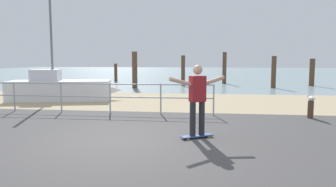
% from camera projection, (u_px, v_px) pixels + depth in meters
% --- Properties ---
extents(ground_plane, '(24.00, 10.00, 0.04)m').
position_uv_depth(ground_plane, '(105.00, 155.00, 6.23)').
color(ground_plane, '#474444').
rests_on(ground_plane, ground).
extents(beach_strip, '(24.00, 6.00, 0.04)m').
position_uv_depth(beach_strip, '(162.00, 101.00, 14.12)').
color(beach_strip, tan).
rests_on(beach_strip, ground).
extents(sea_surface, '(72.00, 50.00, 0.04)m').
position_uv_depth(sea_surface, '(193.00, 73.00, 41.73)').
color(sea_surface, '#849EA3').
rests_on(sea_surface, ground).
extents(railing_fence, '(8.82, 0.05, 1.05)m').
position_uv_depth(railing_fence, '(85.00, 93.00, 10.96)').
color(railing_fence, '#9EA0A5').
rests_on(railing_fence, ground).
extents(sailboat, '(5.07, 2.33, 4.55)m').
position_uv_depth(sailboat, '(64.00, 89.00, 14.30)').
color(sailboat, silver).
rests_on(sailboat, ground).
extents(skateboard, '(0.79, 0.58, 0.08)m').
position_uv_depth(skateboard, '(197.00, 136.00, 7.50)').
color(skateboard, '#334C8C').
rests_on(skateboard, ground).
extents(skateboarder, '(1.29, 0.81, 1.65)m').
position_uv_depth(skateboarder, '(197.00, 96.00, 7.39)').
color(skateboarder, '#26262B').
rests_on(skateboarder, skateboard).
extents(bollard_short, '(0.18, 0.18, 0.57)m').
position_uv_depth(bollard_short, '(311.00, 110.00, 9.99)').
color(bollard_short, '#513826').
rests_on(bollard_short, ground).
extents(seagull, '(0.19, 0.49, 0.18)m').
position_uv_depth(seagull, '(311.00, 98.00, 9.97)').
color(seagull, white).
rests_on(seagull, bollard_short).
extents(groyne_post_0, '(0.26, 0.26, 1.47)m').
position_uv_depth(groyne_post_0, '(116.00, 73.00, 26.17)').
color(groyne_post_0, '#513826').
rests_on(groyne_post_0, ground).
extents(groyne_post_1, '(0.33, 0.33, 2.32)m').
position_uv_depth(groyne_post_1, '(135.00, 70.00, 20.17)').
color(groyne_post_1, '#513826').
rests_on(groyne_post_1, ground).
extents(groyne_post_2, '(0.27, 0.27, 2.09)m').
position_uv_depth(groyne_post_2, '(183.00, 71.00, 21.90)').
color(groyne_post_2, '#513826').
rests_on(groyne_post_2, ground).
extents(groyne_post_3, '(0.30, 0.30, 2.35)m').
position_uv_depth(groyne_post_3, '(224.00, 68.00, 23.66)').
color(groyne_post_3, '#513826').
rests_on(groyne_post_3, ground).
extents(groyne_post_4, '(0.30, 0.30, 2.04)m').
position_uv_depth(groyne_post_4, '(274.00, 72.00, 20.13)').
color(groyne_post_4, '#513826').
rests_on(groyne_post_4, ground).
extents(groyne_post_5, '(0.35, 0.35, 1.88)m').
position_uv_depth(groyne_post_5, '(312.00, 72.00, 21.69)').
color(groyne_post_5, '#513826').
rests_on(groyne_post_5, ground).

